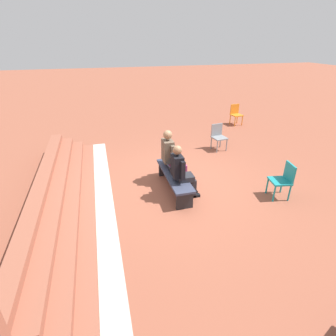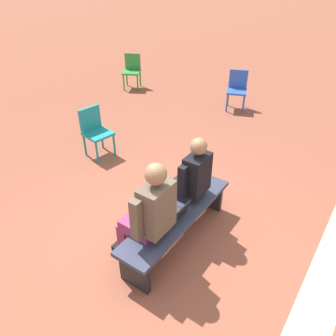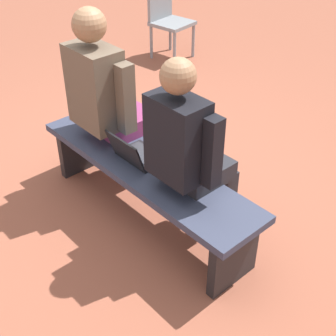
# 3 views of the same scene
# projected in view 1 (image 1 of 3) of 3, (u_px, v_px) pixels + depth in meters

# --- Properties ---
(ground_plane) EXTENTS (60.00, 60.00, 0.00)m
(ground_plane) POSITION_uv_depth(u_px,v_px,m) (176.00, 185.00, 6.63)
(ground_plane) COLOR brown
(concrete_strip) EXTENTS (7.27, 0.40, 0.01)m
(concrete_strip) POSITION_uv_depth(u_px,v_px,m) (104.00, 200.00, 6.02)
(concrete_strip) COLOR #B7B2A8
(concrete_strip) RESTS_ON ground
(brick_steps) EXTENTS (6.47, 1.20, 0.60)m
(brick_steps) POSITION_uv_depth(u_px,v_px,m) (58.00, 197.00, 5.70)
(brick_steps) COLOR #93513D
(brick_steps) RESTS_ON ground
(bench) EXTENTS (1.80, 0.44, 0.45)m
(bench) POSITION_uv_depth(u_px,v_px,m) (174.00, 177.00, 6.25)
(bench) COLOR #33384C
(bench) RESTS_ON ground
(person_student) EXTENTS (0.51, 0.65, 1.29)m
(person_student) POSITION_uv_depth(u_px,v_px,m) (182.00, 170.00, 5.81)
(person_student) COLOR #232328
(person_student) RESTS_ON ground
(person_adult) EXTENTS (0.56, 0.71, 1.38)m
(person_adult) POSITION_uv_depth(u_px,v_px,m) (172.00, 155.00, 6.48)
(person_adult) COLOR #7F2D5B
(person_adult) RESTS_ON ground
(laptop) EXTENTS (0.32, 0.29, 0.21)m
(laptop) POSITION_uv_depth(u_px,v_px,m) (173.00, 170.00, 6.25)
(laptop) COLOR black
(laptop) RESTS_ON bench
(plastic_chair_far_left) EXTENTS (0.48, 0.48, 0.84)m
(plastic_chair_far_left) POSITION_uv_depth(u_px,v_px,m) (218.00, 135.00, 8.55)
(plastic_chair_far_left) COLOR gray
(plastic_chair_far_left) RESTS_ON ground
(plastic_chair_near_bench_right) EXTENTS (0.48, 0.48, 0.84)m
(plastic_chair_near_bench_right) POSITION_uv_depth(u_px,v_px,m) (284.00, 179.00, 5.93)
(plastic_chair_near_bench_right) COLOR teal
(plastic_chair_near_bench_right) RESTS_ON ground
(plastic_chair_by_pillar) EXTENTS (0.46, 0.46, 0.84)m
(plastic_chair_by_pillar) POSITION_uv_depth(u_px,v_px,m) (236.00, 113.00, 11.05)
(plastic_chair_by_pillar) COLOR orange
(plastic_chair_by_pillar) RESTS_ON ground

